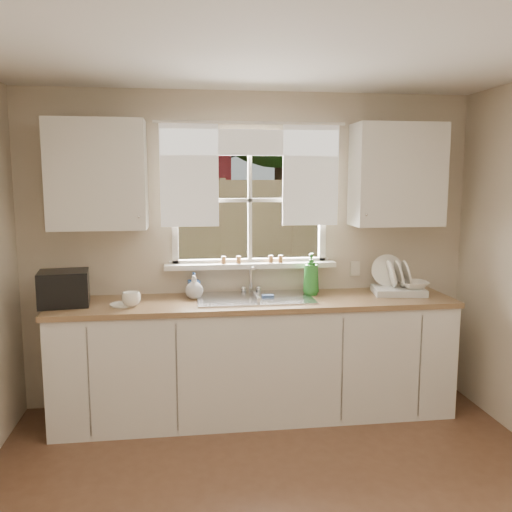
{
  "coord_description": "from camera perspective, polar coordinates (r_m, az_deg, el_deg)",
  "views": [
    {
      "loc": [
        -0.54,
        -2.31,
        1.83
      ],
      "look_at": [
        0.0,
        1.65,
        1.25
      ],
      "focal_mm": 38.0,
      "sensor_mm": 36.0,
      "label": 1
    }
  ],
  "objects": [
    {
      "name": "room_walls",
      "position": [
        2.38,
        5.59,
        -6.17
      ],
      "size": [
        3.62,
        4.02,
        2.5
      ],
      "color": "beige",
      "rests_on": "ground"
    },
    {
      "name": "ceiling",
      "position": [
        2.47,
        5.65,
        24.01
      ],
      "size": [
        3.6,
        4.0,
        0.02
      ],
      "primitive_type": "cube",
      "color": "silver",
      "rests_on": "room_walls"
    },
    {
      "name": "window",
      "position": [
        4.36,
        -0.62,
        3.72
      ],
      "size": [
        1.38,
        0.16,
        1.06
      ],
      "color": "white",
      "rests_on": "room_walls"
    },
    {
      "name": "curtains",
      "position": [
        4.29,
        -0.55,
        9.64
      ],
      "size": [
        1.5,
        0.03,
        0.81
      ],
      "color": "white",
      "rests_on": "room_walls"
    },
    {
      "name": "base_cabinets",
      "position": [
        4.26,
        -0.06,
        -10.86
      ],
      "size": [
        3.0,
        0.62,
        0.87
      ],
      "primitive_type": "cube",
      "color": "silver",
      "rests_on": "ground"
    },
    {
      "name": "countertop",
      "position": [
        4.13,
        -0.06,
        -4.89
      ],
      "size": [
        3.04,
        0.65,
        0.04
      ],
      "primitive_type": "cube",
      "color": "olive",
      "rests_on": "base_cabinets"
    },
    {
      "name": "upper_cabinet_left",
      "position": [
        4.18,
        -16.33,
        8.2
      ],
      "size": [
        0.7,
        0.33,
        0.8
      ],
      "primitive_type": "cube",
      "color": "silver",
      "rests_on": "room_walls"
    },
    {
      "name": "upper_cabinet_right",
      "position": [
        4.47,
        14.63,
        8.25
      ],
      "size": [
        0.7,
        0.33,
        0.8
      ],
      "primitive_type": "cube",
      "color": "silver",
      "rests_on": "room_walls"
    },
    {
      "name": "wall_outlet",
      "position": [
        4.58,
        10.4,
        -1.3
      ],
      "size": [
        0.08,
        0.01,
        0.12
      ],
      "primitive_type": "cube",
      "color": "beige",
      "rests_on": "room_walls"
    },
    {
      "name": "sill_jars",
      "position": [
        4.33,
        -0.25,
        -0.37
      ],
      "size": [
        0.5,
        0.04,
        0.06
      ],
      "color": "brown",
      "rests_on": "window"
    },
    {
      "name": "backyard",
      "position": [
        10.91,
        -1.85,
        16.83
      ],
      "size": [
        20.0,
        10.0,
        6.13
      ],
      "color": "#335421",
      "rests_on": "ground"
    },
    {
      "name": "sink",
      "position": [
        4.18,
        -0.11,
        -5.48
      ],
      "size": [
        0.88,
        0.52,
        0.4
      ],
      "color": "#B7B7BC",
      "rests_on": "countertop"
    },
    {
      "name": "dish_rack",
      "position": [
        4.47,
        14.68,
        -2.96
      ],
      "size": [
        0.44,
        0.36,
        0.3
      ],
      "color": "silver",
      "rests_on": "countertop"
    },
    {
      "name": "bowl",
      "position": [
        4.47,
        16.26,
        -2.91
      ],
      "size": [
        0.23,
        0.23,
        0.06
      ],
      "primitive_type": "imported",
      "rotation": [
        0.0,
        0.0,
        0.02
      ],
      "color": "white",
      "rests_on": "dish_rack"
    },
    {
      "name": "soap_bottle_a",
      "position": [
        4.3,
        5.82,
        -1.89
      ],
      "size": [
        0.17,
        0.17,
        0.33
      ],
      "primitive_type": "imported",
      "rotation": [
        0.0,
        0.0,
        -0.43
      ],
      "color": "#2A812C",
      "rests_on": "countertop"
    },
    {
      "name": "soap_bottle_b",
      "position": [
        4.25,
        -6.55,
        -3.0
      ],
      "size": [
        0.1,
        0.1,
        0.19
      ],
      "primitive_type": "imported",
      "rotation": [
        0.0,
        0.0,
        0.19
      ],
      "color": "blue",
      "rests_on": "countertop"
    },
    {
      "name": "soap_bottle_c",
      "position": [
        4.18,
        -6.52,
        -3.26
      ],
      "size": [
        0.15,
        0.15,
        0.18
      ],
      "primitive_type": "imported",
      "rotation": [
        0.0,
        0.0,
        0.06
      ],
      "color": "beige",
      "rests_on": "countertop"
    },
    {
      "name": "saucer",
      "position": [
        4.07,
        -13.84,
        -4.97
      ],
      "size": [
        0.19,
        0.19,
        0.01
      ],
      "primitive_type": "cylinder",
      "color": "white",
      "rests_on": "countertop"
    },
    {
      "name": "cup",
      "position": [
        4.0,
        -13.0,
        -4.47
      ],
      "size": [
        0.18,
        0.18,
        0.11
      ],
      "primitive_type": "imported",
      "rotation": [
        0.0,
        0.0,
        0.41
      ],
      "color": "white",
      "rests_on": "countertop"
    },
    {
      "name": "black_appliance",
      "position": [
        4.16,
        -19.57,
        -3.21
      ],
      "size": [
        0.38,
        0.34,
        0.25
      ],
      "primitive_type": "cube",
      "rotation": [
        0.0,
        0.0,
        0.13
      ],
      "color": "black",
      "rests_on": "countertop"
    }
  ]
}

